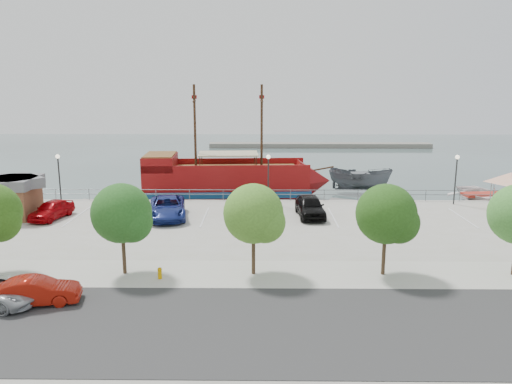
{
  "coord_description": "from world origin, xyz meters",
  "views": [
    {
      "loc": [
        -0.57,
        -35.52,
        10.02
      ],
      "look_at": [
        -1.0,
        2.0,
        2.0
      ],
      "focal_mm": 35.0,
      "sensor_mm": 36.0,
      "label": 1
    }
  ],
  "objects": [
    {
      "name": "ground",
      "position": [
        0.0,
        0.0,
        -1.0
      ],
      "size": [
        160.0,
        160.0,
        0.0
      ],
      "primitive_type": "plane",
      "color": "#394946"
    },
    {
      "name": "street",
      "position": [
        0.0,
        -16.0,
        0.01
      ],
      "size": [
        100.0,
        8.0,
        0.04
      ],
      "primitive_type": "cube",
      "color": "#323232",
      "rests_on": "land_slab"
    },
    {
      "name": "sidewalk",
      "position": [
        0.0,
        -10.0,
        0.01
      ],
      "size": [
        100.0,
        4.0,
        0.05
      ],
      "primitive_type": "cube",
      "color": "#B3B0A0",
      "rests_on": "land_slab"
    },
    {
      "name": "seawall_railing",
      "position": [
        0.0,
        7.8,
        0.53
      ],
      "size": [
        50.0,
        0.06,
        1.0
      ],
      "color": "slate",
      "rests_on": "land_slab"
    },
    {
      "name": "far_shore",
      "position": [
        10.0,
        55.0,
        -0.6
      ],
      "size": [
        40.0,
        3.0,
        0.8
      ],
      "primitive_type": "cube",
      "color": "gray",
      "rests_on": "ground"
    },
    {
      "name": "pirate_ship",
      "position": [
        -2.66,
        12.27,
        0.95
      ],
      "size": [
        18.61,
        6.15,
        11.64
      ],
      "rotation": [
        0.0,
        0.0,
        0.06
      ],
      "color": "maroon",
      "rests_on": "ground"
    },
    {
      "name": "patrol_boat",
      "position": [
        9.56,
        15.13,
        0.26
      ],
      "size": [
        6.97,
        4.62,
        2.52
      ],
      "primitive_type": "imported",
      "rotation": [
        0.0,
        0.0,
        1.21
      ],
      "color": "#54585E",
      "rests_on": "ground"
    },
    {
      "name": "speedboat",
      "position": [
        20.23,
        10.07,
        -0.27
      ],
      "size": [
        5.92,
        7.64,
        1.45
      ],
      "primitive_type": "imported",
      "rotation": [
        0.0,
        0.0,
        0.14
      ],
      "color": "white",
      "rests_on": "ground"
    },
    {
      "name": "dock_west",
      "position": [
        -14.15,
        9.2,
        -0.79
      ],
      "size": [
        7.61,
        3.15,
        0.42
      ],
      "primitive_type": "cube",
      "rotation": [
        0.0,
        0.0,
        -0.14
      ],
      "color": "slate",
      "rests_on": "ground"
    },
    {
      "name": "dock_mid",
      "position": [
        9.09,
        9.2,
        -0.8
      ],
      "size": [
        7.33,
        4.83,
        0.41
      ],
      "primitive_type": "cube",
      "rotation": [
        0.0,
        0.0,
        -0.43
      ],
      "color": "slate",
      "rests_on": "ground"
    },
    {
      "name": "dock_east",
      "position": [
        15.62,
        9.2,
        -0.81
      ],
      "size": [
        6.9,
        2.94,
        0.38
      ],
      "primitive_type": "cube",
      "rotation": [
        0.0,
        0.0,
        0.16
      ],
      "color": "gray",
      "rests_on": "ground"
    },
    {
      "name": "shed",
      "position": [
        -19.83,
        1.76,
        1.67
      ],
      "size": [
        3.86,
        3.86,
        3.13
      ],
      "rotation": [
        0.0,
        0.0,
        0.01
      ],
      "color": "brown",
      "rests_on": "land_slab"
    },
    {
      "name": "canopy_tent",
      "position": [
        19.99,
        5.12,
        3.03
      ],
      "size": [
        5.38,
        5.38,
        3.48
      ],
      "rotation": [
        0.0,
        0.0,
        -0.36
      ],
      "color": "slate",
      "rests_on": "land_slab"
    },
    {
      "name": "street_sedan",
      "position": [
        -11.07,
        -13.92,
        0.65
      ],
      "size": [
        4.15,
        2.15,
        1.3
      ],
      "primitive_type": "imported",
      "rotation": [
        0.0,
        0.0,
        1.78
      ],
      "color": "#961509",
      "rests_on": "street"
    },
    {
      "name": "fire_hydrant",
      "position": [
        -5.93,
        -10.8,
        0.36
      ],
      "size": [
        0.23,
        0.23,
        0.67
      ],
      "rotation": [
        0.0,
        0.0,
        -0.05
      ],
      "color": "#CE9000",
      "rests_on": "sidewalk"
    },
    {
      "name": "lamp_post_left",
      "position": [
        -18.0,
        6.5,
        2.94
      ],
      "size": [
        0.36,
        0.36,
        4.28
      ],
      "color": "black",
      "rests_on": "land_slab"
    },
    {
      "name": "lamp_post_mid",
      "position": [
        0.0,
        6.5,
        2.94
      ],
      "size": [
        0.36,
        0.36,
        4.28
      ],
      "color": "black",
      "rests_on": "land_slab"
    },
    {
      "name": "lamp_post_right",
      "position": [
        16.0,
        6.5,
        2.94
      ],
      "size": [
        0.36,
        0.36,
        4.28
      ],
      "color": "black",
      "rests_on": "land_slab"
    },
    {
      "name": "tree_c",
      "position": [
        -7.85,
        -10.07,
        3.3
      ],
      "size": [
        3.3,
        3.2,
        5.0
      ],
      "color": "#473321",
      "rests_on": "sidewalk"
    },
    {
      "name": "tree_d",
      "position": [
        -0.85,
        -10.07,
        3.3
      ],
      "size": [
        3.3,
        3.2,
        5.0
      ],
      "color": "#473321",
      "rests_on": "sidewalk"
    },
    {
      "name": "tree_e",
      "position": [
        6.15,
        -10.07,
        3.3
      ],
      "size": [
        3.3,
        3.2,
        5.0
      ],
      "color": "#473321",
      "rests_on": "sidewalk"
    },
    {
      "name": "parked_car_a",
      "position": [
        -16.67,
        1.34,
        0.72
      ],
      "size": [
        2.54,
        4.51,
        1.45
      ],
      "primitive_type": "imported",
      "rotation": [
        0.0,
        0.0,
        -0.21
      ],
      "color": "#A40308",
      "rests_on": "land_slab"
    },
    {
      "name": "parked_car_b",
      "position": [
        -11.71,
        1.82,
        0.8
      ],
      "size": [
        1.9,
        4.91,
        1.59
      ],
      "primitive_type": "imported",
      "rotation": [
        0.0,
        0.0,
        0.05
      ],
      "color": "#A0A3A7",
      "rests_on": "land_slab"
    },
    {
      "name": "parked_car_c",
      "position": [
        -7.84,
        1.72,
        0.82
      ],
      "size": [
        3.67,
        6.26,
        1.63
      ],
      "primitive_type": "imported",
      "rotation": [
        0.0,
        0.0,
        0.17
      ],
      "color": "navy",
      "rests_on": "land_slab"
    },
    {
      "name": "parked_car_d",
      "position": [
        -1.52,
        2.76,
        0.77
      ],
      "size": [
        2.99,
        5.59,
        1.54
      ],
      "primitive_type": "imported",
      "rotation": [
        0.0,
        0.0,
        0.16
      ],
      "color": "#235229",
      "rests_on": "land_slab"
    },
    {
      "name": "parked_car_e",
      "position": [
        3.21,
        2.21,
        0.83
      ],
      "size": [
        2.3,
        5.02,
        1.67
      ],
      "primitive_type": "imported",
      "rotation": [
        0.0,
        0.0,
        0.07
      ],
      "color": "black",
      "rests_on": "land_slab"
    },
    {
      "name": "parked_car_f",
      "position": [
        8.8,
        1.89,
        0.71
      ],
      "size": [
        2.05,
        4.47,
        1.42
      ],
      "primitive_type": "imported",
      "rotation": [
        0.0,
        0.0,
        -0.13
      ],
      "color": "white",
      "rests_on": "land_slab"
    }
  ]
}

